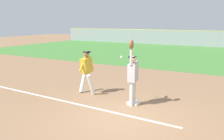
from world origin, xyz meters
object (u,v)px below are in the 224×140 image
object	(u,v)px
first_base	(134,103)
baseball	(121,57)
runner	(87,69)
parked_car_green	(208,39)
parked_car_red	(168,38)
fielder	(133,74)

from	to	relation	value
first_base	baseball	size ratio (longest dim) A/B	5.14
runner	parked_car_green	distance (m)	24.23
runner	parked_car_red	xyz separation A→B (m)	(-4.16, 24.32, -0.32)
baseball	first_base	bearing A→B (deg)	13.43
fielder	parked_car_green	xyz separation A→B (m)	(-1.29, 24.59, -0.45)
fielder	baseball	xyz separation A→B (m)	(-0.46, 0.05, 0.52)
first_base	runner	world-z (taller)	runner
fielder	parked_car_green	world-z (taller)	fielder
runner	parked_car_red	world-z (taller)	runner
fielder	baseball	distance (m)	0.70
first_base	fielder	distance (m)	1.09
first_base	runner	xyz separation A→B (m)	(-2.16, 0.23, 0.96)
parked_car_red	first_base	bearing A→B (deg)	-77.19
runner	parked_car_green	xyz separation A→B (m)	(0.88, 24.21, -0.32)
parked_car_green	baseball	bearing A→B (deg)	-90.71
baseball	parked_car_green	xyz separation A→B (m)	(-0.82, 24.55, -0.97)
fielder	runner	xyz separation A→B (m)	(-2.17, 0.38, -0.12)
fielder	baseball	world-z (taller)	fielder
runner	parked_car_red	distance (m)	24.68
runner	baseball	xyz separation A→B (m)	(1.70, -0.33, 0.65)
parked_car_red	parked_car_green	bearing A→B (deg)	-2.88
baseball	parked_car_red	world-z (taller)	baseball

